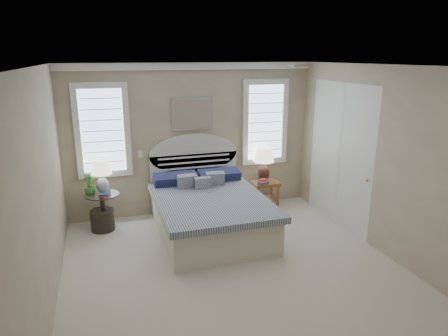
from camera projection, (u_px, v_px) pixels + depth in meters
floor at (238, 275)px, 5.30m from camera, size 4.50×5.00×0.01m
ceiling at (240, 66)px, 4.56m from camera, size 4.50×5.00×0.01m
wall_back at (193, 139)px, 7.22m from camera, size 4.50×0.02×2.70m
wall_left at (42, 197)px, 4.28m from camera, size 0.02×5.00×2.70m
wall_right at (390, 164)px, 5.58m from camera, size 0.02×5.00×2.70m
crown_molding at (192, 66)px, 6.84m from camera, size 4.50×0.08×0.12m
hvac_vent at (301, 65)px, 5.65m from camera, size 0.30×0.20×0.02m
switch_plate at (140, 154)px, 6.99m from camera, size 0.08×0.01×0.12m
window_left at (102, 131)px, 6.69m from camera, size 0.90×0.06×1.60m
window_right at (265, 122)px, 7.54m from camera, size 0.90×0.06×1.60m
painting at (193, 114)px, 7.06m from camera, size 0.74×0.04×0.58m
closet_door at (340, 155)px, 6.72m from camera, size 0.02×1.80×2.40m
bed at (208, 209)px, 6.53m from camera, size 1.72×2.28×1.47m
side_table_left at (103, 208)px, 6.59m from camera, size 0.56×0.56×0.63m
nightstand_right at (265, 189)px, 7.54m from camera, size 0.50×0.40×0.53m
floor_pot at (103, 220)px, 6.64m from camera, size 0.42×0.42×0.35m
lamp_left at (102, 173)px, 6.52m from camera, size 0.42×0.42×0.55m
lamp_right at (264, 160)px, 7.47m from camera, size 0.50×0.50×0.64m
potted_plant at (89, 185)px, 6.46m from camera, size 0.25×0.25×0.34m
books_left at (104, 195)px, 6.43m from camera, size 0.18×0.15×0.04m
books_right at (263, 182)px, 7.34m from camera, size 0.21×0.18×0.10m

